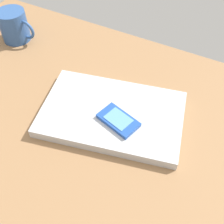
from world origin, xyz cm
name	(u,v)px	position (x,y,z in cm)	size (l,w,h in cm)	color
desk_surface	(87,131)	(0.00, 0.00, 1.50)	(120.00, 80.00, 3.00)	olive
laptop_closed	(112,114)	(4.00, 5.73, 4.25)	(34.81, 21.98, 2.49)	#B7BABC
cell_phone_on_laptop	(118,120)	(6.90, 3.42, 6.03)	(10.86, 8.03, 1.15)	#1E479E
coffee_mug	(14,26)	(-38.86, 20.64, 7.88)	(12.44, 8.84, 9.77)	#2D518C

